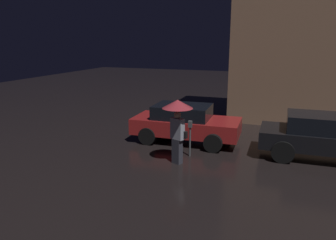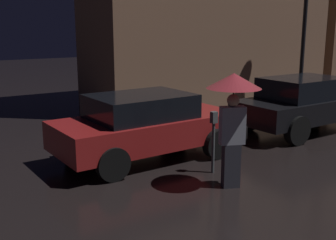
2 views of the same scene
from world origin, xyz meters
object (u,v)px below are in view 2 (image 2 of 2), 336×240
(parked_car_black, at_px, (305,103))
(parking_meter, at_px, (213,135))
(pedestrian_with_umbrella, at_px, (233,101))
(street_lamp_near, at_px, (306,2))
(parked_car_red, at_px, (146,125))

(parked_car_black, relative_size, parking_meter, 3.39)
(pedestrian_with_umbrella, relative_size, street_lamp_near, 0.43)
(parked_car_red, height_order, street_lamp_near, street_lamp_near)
(parked_car_black, distance_m, parking_meter, 4.34)
(pedestrian_with_umbrella, xyz_separation_m, street_lamp_near, (6.99, 4.43, 2.00))
(parked_car_black, height_order, street_lamp_near, street_lamp_near)
(parking_meter, relative_size, street_lamp_near, 0.26)
(street_lamp_near, bearing_deg, parked_car_black, -137.78)
(parked_car_red, distance_m, street_lamp_near, 8.24)
(parked_car_red, height_order, pedestrian_with_umbrella, pedestrian_with_umbrella)
(parked_car_black, height_order, pedestrian_with_umbrella, pedestrian_with_umbrella)
(parked_car_red, relative_size, parking_meter, 3.32)
(parking_meter, bearing_deg, parked_car_red, 112.89)
(parked_car_red, xyz_separation_m, parking_meter, (0.64, -1.51, 0.02))
(pedestrian_with_umbrella, xyz_separation_m, parking_meter, (0.19, 0.75, -0.80))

